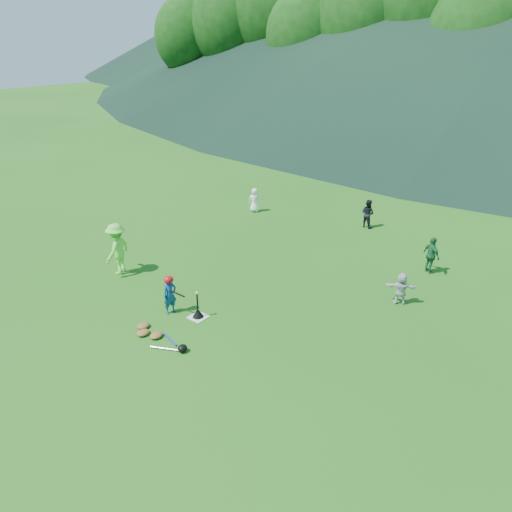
{
  "coord_description": "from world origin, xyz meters",
  "views": [
    {
      "loc": [
        8.23,
        -8.04,
        6.95
      ],
      "look_at": [
        0.0,
        2.5,
        0.9
      ],
      "focal_mm": 35.0,
      "sensor_mm": 36.0,
      "label": 1
    }
  ],
  "objects_px": {
    "fielder_b": "(368,213)",
    "fielder_d": "(401,289)",
    "adult_coach": "(117,249)",
    "fielder_c": "(431,255)",
    "batter_child": "(170,295)",
    "home_plate": "(198,317)",
    "fielder_a": "(254,200)",
    "equipment_pile": "(156,336)",
    "batting_tee": "(198,313)"
  },
  "relations": [
    {
      "from": "home_plate",
      "to": "fielder_b",
      "type": "relative_size",
      "value": 0.41
    },
    {
      "from": "equipment_pile",
      "to": "batting_tee",
      "type": "bearing_deg",
      "value": 83.69
    },
    {
      "from": "home_plate",
      "to": "equipment_pile",
      "type": "bearing_deg",
      "value": -96.31
    },
    {
      "from": "batter_child",
      "to": "batting_tee",
      "type": "height_order",
      "value": "batter_child"
    },
    {
      "from": "fielder_a",
      "to": "batter_child",
      "type": "bearing_deg",
      "value": 81.98
    },
    {
      "from": "batter_child",
      "to": "equipment_pile",
      "type": "height_order",
      "value": "batter_child"
    },
    {
      "from": "batter_child",
      "to": "batting_tee",
      "type": "relative_size",
      "value": 1.57
    },
    {
      "from": "fielder_b",
      "to": "equipment_pile",
      "type": "distance_m",
      "value": 10.25
    },
    {
      "from": "fielder_c",
      "to": "batting_tee",
      "type": "height_order",
      "value": "fielder_c"
    },
    {
      "from": "fielder_b",
      "to": "batting_tee",
      "type": "bearing_deg",
      "value": 94.7
    },
    {
      "from": "fielder_c",
      "to": "equipment_pile",
      "type": "bearing_deg",
      "value": 94.51
    },
    {
      "from": "adult_coach",
      "to": "fielder_b",
      "type": "height_order",
      "value": "adult_coach"
    },
    {
      "from": "batter_child",
      "to": "adult_coach",
      "type": "distance_m",
      "value": 3.16
    },
    {
      "from": "adult_coach",
      "to": "fielder_c",
      "type": "xyz_separation_m",
      "value": [
        7.67,
        6.0,
        -0.22
      ]
    },
    {
      "from": "batting_tee",
      "to": "equipment_pile",
      "type": "xyz_separation_m",
      "value": [
        -0.15,
        -1.35,
        -0.06
      ]
    },
    {
      "from": "batter_child",
      "to": "fielder_b",
      "type": "bearing_deg",
      "value": 4.61
    },
    {
      "from": "batter_child",
      "to": "fielder_b",
      "type": "xyz_separation_m",
      "value": [
        1.22,
        9.14,
        0.02
      ]
    },
    {
      "from": "batting_tee",
      "to": "equipment_pile",
      "type": "bearing_deg",
      "value": -96.31
    },
    {
      "from": "fielder_a",
      "to": "fielder_d",
      "type": "xyz_separation_m",
      "value": [
        7.99,
        -3.63,
        -0.03
      ]
    },
    {
      "from": "home_plate",
      "to": "fielder_d",
      "type": "relative_size",
      "value": 0.48
    },
    {
      "from": "fielder_b",
      "to": "fielder_d",
      "type": "xyz_separation_m",
      "value": [
        3.45,
        -4.88,
        -0.08
      ]
    },
    {
      "from": "home_plate",
      "to": "fielder_c",
      "type": "relative_size",
      "value": 0.38
    },
    {
      "from": "batting_tee",
      "to": "home_plate",
      "type": "bearing_deg",
      "value": 0.0
    },
    {
      "from": "fielder_d",
      "to": "equipment_pile",
      "type": "height_order",
      "value": "fielder_d"
    },
    {
      "from": "fielder_b",
      "to": "batting_tee",
      "type": "distance_m",
      "value": 8.9
    },
    {
      "from": "fielder_c",
      "to": "equipment_pile",
      "type": "distance_m",
      "value": 8.76
    },
    {
      "from": "fielder_a",
      "to": "equipment_pile",
      "type": "height_order",
      "value": "fielder_a"
    },
    {
      "from": "batter_child",
      "to": "fielder_b",
      "type": "relative_size",
      "value": 0.96
    },
    {
      "from": "fielder_d",
      "to": "fielder_a",
      "type": "bearing_deg",
      "value": -51.01
    },
    {
      "from": "fielder_d",
      "to": "batting_tee",
      "type": "xyz_separation_m",
      "value": [
        -3.91,
        -4.0,
        -0.34
      ]
    },
    {
      "from": "fielder_b",
      "to": "fielder_c",
      "type": "relative_size",
      "value": 0.93
    },
    {
      "from": "home_plate",
      "to": "equipment_pile",
      "type": "distance_m",
      "value": 1.36
    },
    {
      "from": "batter_child",
      "to": "fielder_d",
      "type": "height_order",
      "value": "batter_child"
    },
    {
      "from": "fielder_c",
      "to": "fielder_b",
      "type": "bearing_deg",
      "value": -4.17
    },
    {
      "from": "home_plate",
      "to": "fielder_d",
      "type": "height_order",
      "value": "fielder_d"
    },
    {
      "from": "home_plate",
      "to": "fielder_d",
      "type": "bearing_deg",
      "value": 45.62
    },
    {
      "from": "home_plate",
      "to": "equipment_pile",
      "type": "xyz_separation_m",
      "value": [
        -0.15,
        -1.35,
        0.06
      ]
    },
    {
      "from": "fielder_b",
      "to": "fielder_a",
      "type": "bearing_deg",
      "value": 23.12
    },
    {
      "from": "home_plate",
      "to": "batter_child",
      "type": "bearing_deg",
      "value": -160.9
    },
    {
      "from": "home_plate",
      "to": "fielder_a",
      "type": "bearing_deg",
      "value": 118.15
    },
    {
      "from": "fielder_a",
      "to": "batting_tee",
      "type": "xyz_separation_m",
      "value": [
        4.08,
        -7.62,
        -0.37
      ]
    },
    {
      "from": "adult_coach",
      "to": "fielder_b",
      "type": "distance_m",
      "value": 9.47
    },
    {
      "from": "adult_coach",
      "to": "fielder_a",
      "type": "distance_m",
      "value": 7.2
    },
    {
      "from": "batter_child",
      "to": "fielder_c",
      "type": "bearing_deg",
      "value": -22.27
    },
    {
      "from": "batting_tee",
      "to": "fielder_c",
      "type": "bearing_deg",
      "value": 59.14
    },
    {
      "from": "fielder_b",
      "to": "equipment_pile",
      "type": "height_order",
      "value": "fielder_b"
    },
    {
      "from": "batter_child",
      "to": "adult_coach",
      "type": "xyz_separation_m",
      "value": [
        -3.07,
        0.69,
        0.28
      ]
    },
    {
      "from": "fielder_d",
      "to": "batting_tee",
      "type": "relative_size",
      "value": 1.38
    },
    {
      "from": "batter_child",
      "to": "adult_coach",
      "type": "bearing_deg",
      "value": 89.49
    },
    {
      "from": "adult_coach",
      "to": "home_plate",
      "type": "bearing_deg",
      "value": 63.86
    }
  ]
}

